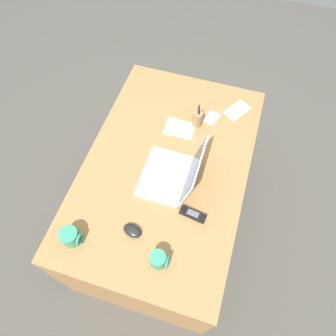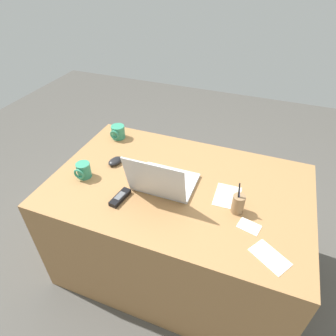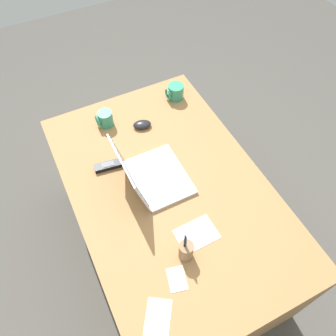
% 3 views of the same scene
% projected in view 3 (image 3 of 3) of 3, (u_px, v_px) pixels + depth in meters
% --- Properties ---
extents(ground_plane, '(6.00, 6.00, 0.00)m').
position_uv_depth(ground_plane, '(169.00, 246.00, 2.20)').
color(ground_plane, '#4C4944').
extents(desk, '(1.40, 0.89, 0.71)m').
position_uv_depth(desk, '(169.00, 221.00, 1.91)').
color(desk, '#9E7042').
rests_on(desk, ground).
extents(laptop, '(0.32, 0.30, 0.25)m').
position_uv_depth(laptop, '(151.00, 175.00, 1.60)').
color(laptop, silver).
rests_on(laptop, desk).
extents(computer_mouse, '(0.09, 0.11, 0.03)m').
position_uv_depth(computer_mouse, '(142.00, 125.00, 1.83)').
color(computer_mouse, black).
rests_on(computer_mouse, desk).
extents(coffee_mug_white, '(0.08, 0.09, 0.09)m').
position_uv_depth(coffee_mug_white, '(105.00, 119.00, 1.82)').
color(coffee_mug_white, '#338C6B').
rests_on(coffee_mug_white, desk).
extents(coffee_mug_tall, '(0.09, 0.10, 0.09)m').
position_uv_depth(coffee_mug_tall, '(175.00, 92.00, 1.94)').
color(coffee_mug_tall, '#338C6B').
rests_on(coffee_mug_tall, desk).
extents(cordless_phone, '(0.06, 0.14, 0.03)m').
position_uv_depth(cordless_phone, '(108.00, 166.00, 1.68)').
color(cordless_phone, black).
rests_on(cordless_phone, desk).
extents(pen_holder, '(0.06, 0.06, 0.18)m').
position_uv_depth(pen_holder, '(186.00, 251.00, 1.38)').
color(pen_holder, olive).
rests_on(pen_holder, desk).
extents(paper_note_near_laptop, '(0.18, 0.17, 0.00)m').
position_uv_depth(paper_note_near_laptop, '(158.00, 320.00, 1.28)').
color(paper_note_near_laptop, white).
rests_on(paper_note_near_laptop, desk).
extents(paper_note_left, '(0.13, 0.18, 0.00)m').
position_uv_depth(paper_note_left, '(196.00, 234.00, 1.48)').
color(paper_note_left, white).
rests_on(paper_note_left, desk).
extents(paper_note_right, '(0.11, 0.09, 0.00)m').
position_uv_depth(paper_note_right, '(177.00, 279.00, 1.37)').
color(paper_note_right, white).
rests_on(paper_note_right, desk).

